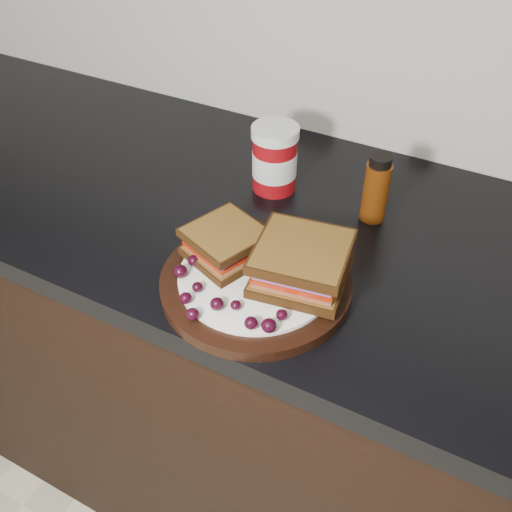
{
  "coord_description": "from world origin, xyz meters",
  "views": [
    {
      "loc": [
        0.54,
        1.0,
        1.49
      ],
      "look_at": [
        0.26,
        1.53,
        0.96
      ],
      "focal_mm": 40.0,
      "sensor_mm": 36.0,
      "label": 1
    }
  ],
  "objects_px": {
    "plate": "(256,282)",
    "oil_bottle": "(376,188)",
    "sandwich_left": "(226,243)",
    "condiment_jar": "(275,159)"
  },
  "relations": [
    {
      "from": "plate",
      "to": "oil_bottle",
      "type": "height_order",
      "value": "oil_bottle"
    },
    {
      "from": "plate",
      "to": "oil_bottle",
      "type": "relative_size",
      "value": 2.36
    },
    {
      "from": "plate",
      "to": "sandwich_left",
      "type": "height_order",
      "value": "sandwich_left"
    },
    {
      "from": "condiment_jar",
      "to": "oil_bottle",
      "type": "xyz_separation_m",
      "value": [
        0.19,
        -0.0,
        -0.0
      ]
    },
    {
      "from": "condiment_jar",
      "to": "oil_bottle",
      "type": "distance_m",
      "value": 0.19
    },
    {
      "from": "plate",
      "to": "sandwich_left",
      "type": "bearing_deg",
      "value": 164.02
    },
    {
      "from": "sandwich_left",
      "to": "condiment_jar",
      "type": "relative_size",
      "value": 0.85
    },
    {
      "from": "plate",
      "to": "condiment_jar",
      "type": "xyz_separation_m",
      "value": [
        -0.09,
        0.24,
        0.05
      ]
    },
    {
      "from": "plate",
      "to": "oil_bottle",
      "type": "xyz_separation_m",
      "value": [
        0.09,
        0.24,
        0.05
      ]
    },
    {
      "from": "condiment_jar",
      "to": "sandwich_left",
      "type": "bearing_deg",
      "value": -81.84
    }
  ]
}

